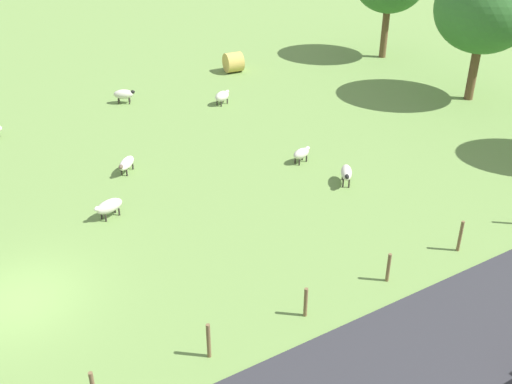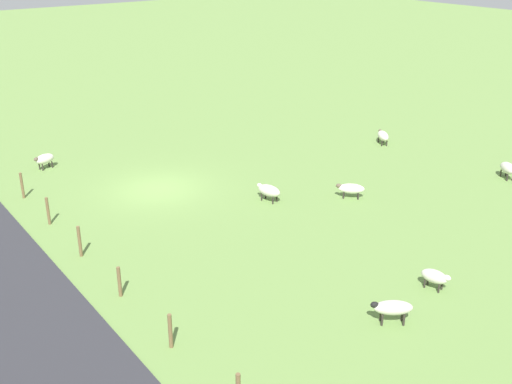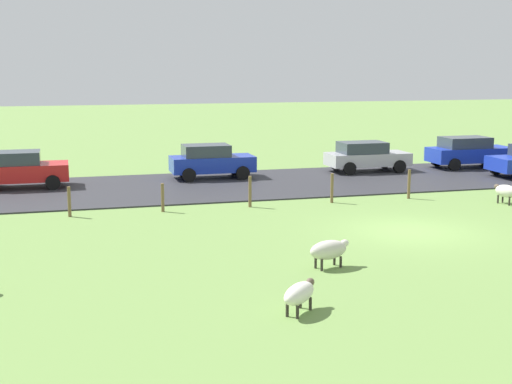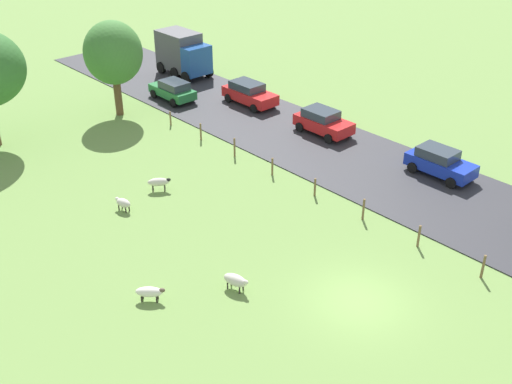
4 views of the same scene
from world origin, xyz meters
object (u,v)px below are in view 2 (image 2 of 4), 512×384
object	(u,v)px
sheep_0	(269,191)
sheep_3	(383,136)
sheep_5	(435,277)
sheep_1	(508,168)
sheep_7	(351,189)
sheep_4	(392,308)
sheep_6	(45,159)

from	to	relation	value
sheep_0	sheep_3	distance (m)	10.38
sheep_5	sheep_1	bearing A→B (deg)	-158.27
sheep_5	sheep_7	size ratio (longest dim) A/B	0.93
sheep_3	sheep_4	size ratio (longest dim) A/B	1.05
sheep_1	sheep_6	world-z (taller)	sheep_1
sheep_4	sheep_6	size ratio (longest dim) A/B	1.07
sheep_0	sheep_5	bearing A→B (deg)	89.71
sheep_3	sheep_5	distance (m)	15.40
sheep_1	sheep_3	bearing A→B (deg)	-83.27
sheep_5	sheep_7	distance (m)	7.85
sheep_4	sheep_5	distance (m)	2.68
sheep_0	sheep_3	size ratio (longest dim) A/B	1.00
sheep_1	sheep_5	distance (m)	11.80
sheep_0	sheep_6	size ratio (longest dim) A/B	1.11
sheep_1	sheep_4	bearing A→B (deg)	19.72
sheep_3	sheep_5	xyz separation A→B (m)	(10.10, 11.63, -0.03)
sheep_6	sheep_7	bearing A→B (deg)	129.34
sheep_4	sheep_5	world-z (taller)	sheep_4
sheep_6	sheep_5	bearing A→B (deg)	108.91
sheep_3	sheep_6	distance (m)	18.19
sheep_6	sheep_0	bearing A→B (deg)	123.40
sheep_5	sheep_6	world-z (taller)	sheep_6
sheep_4	sheep_6	distance (m)	19.90
sheep_5	sheep_7	xyz separation A→B (m)	(-3.20, -7.17, -0.01)
sheep_3	sheep_4	bearing A→B (deg)	43.61
sheep_1	sheep_5	world-z (taller)	sheep_1
sheep_4	sheep_7	size ratio (longest dim) A/B	1.08
sheep_3	sheep_5	world-z (taller)	sheep_3
sheep_1	sheep_5	xyz separation A→B (m)	(10.96, 4.37, -0.07)
sheep_3	sheep_5	bearing A→B (deg)	49.01
sheep_0	sheep_4	xyz separation A→B (m)	(2.67, 9.57, 0.05)
sheep_0	sheep_1	distance (m)	11.88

